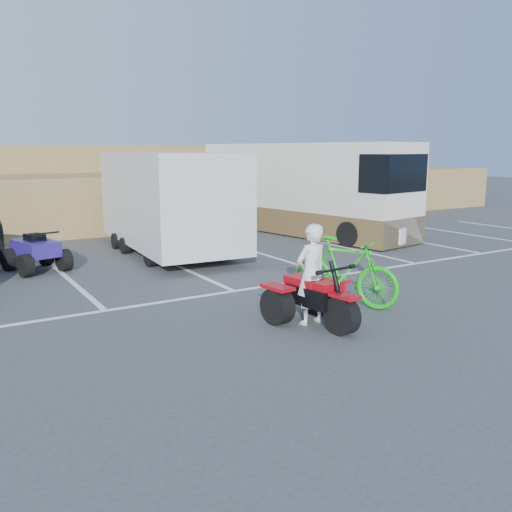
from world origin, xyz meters
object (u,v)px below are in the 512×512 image
quad_atv_blue (37,271)px  quad_atv_green (134,250)px  rv_motorhome (302,195)px  red_trike_atv (316,325)px  green_dirt_bike (345,271)px  cargo_trailer (169,200)px  rider (311,274)px

quad_atv_blue → quad_atv_green: 3.33m
rv_motorhome → quad_atv_blue: (-9.27, -1.76, -1.34)m
red_trike_atv → rv_motorhome: rv_motorhome is taller
green_dirt_bike → cargo_trailer: (-0.77, 6.67, 0.88)m
rider → rv_motorhome: rv_motorhome is taller
red_trike_atv → green_dirt_bike: size_ratio=0.77×
red_trike_atv → rider: size_ratio=0.97×
green_dirt_bike → quad_atv_green: size_ratio=1.60×
rider → quad_atv_blue: bearing=-71.1°
rv_motorhome → quad_atv_blue: 9.53m
quad_atv_green → rv_motorhome: bearing=4.1°
red_trike_atv → quad_atv_green: size_ratio=1.23×
cargo_trailer → rv_motorhome: (5.58, 1.29, -0.19)m
green_dirt_bike → cargo_trailer: bearing=72.3°
quad_atv_blue → quad_atv_green: bearing=13.4°
green_dirt_bike → rv_motorhome: bearing=34.5°
green_dirt_bike → rv_motorhome: size_ratio=0.24×
rider → rv_motorhome: (6.04, 8.55, 0.49)m
rider → quad_atv_blue: (-3.22, 6.78, -0.85)m
green_dirt_bike → rv_motorhome: 9.32m
quad_atv_blue → green_dirt_bike: bearing=-67.7°
rv_motorhome → quad_atv_green: size_ratio=6.58×
rv_motorhome → quad_atv_green: (-6.30, -0.25, -1.34)m
rider → green_dirt_bike: rider is taller
green_dirt_bike → rider: bearing=-178.8°
rv_motorhome → cargo_trailer: bearing=-176.8°
quad_atv_blue → quad_atv_green: size_ratio=1.15×
quad_atv_blue → quad_atv_green: quad_atv_blue is taller
green_dirt_bike → quad_atv_green: 7.87m
rv_motorhome → quad_atv_blue: size_ratio=5.71×
red_trike_atv → rv_motorhome: size_ratio=0.19×
quad_atv_blue → rider: bearing=-78.1°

